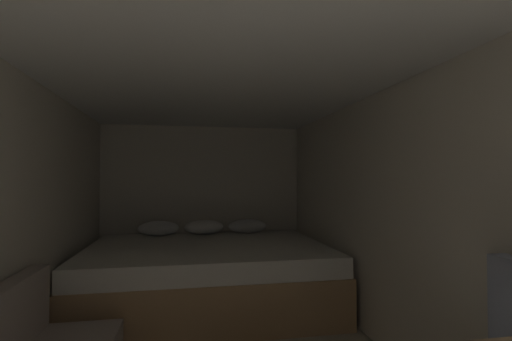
% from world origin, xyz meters
% --- Properties ---
extents(wall_back, '(2.73, 0.05, 2.08)m').
position_xyz_m(wall_back, '(0.00, 4.60, 1.04)').
color(wall_back, beige).
rests_on(wall_back, ground).
extents(wall_right, '(0.05, 5.12, 2.08)m').
position_xyz_m(wall_right, '(1.34, 2.01, 1.04)').
color(wall_right, beige).
rests_on(wall_right, ground).
extents(ceiling_slab, '(2.73, 5.12, 0.05)m').
position_xyz_m(ceiling_slab, '(0.00, 2.01, 2.10)').
color(ceiling_slab, white).
rests_on(ceiling_slab, wall_left).
extents(bed, '(2.51, 1.90, 0.84)m').
position_xyz_m(bed, '(0.00, 3.59, 0.34)').
color(bed, tan).
rests_on(bed, ground).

